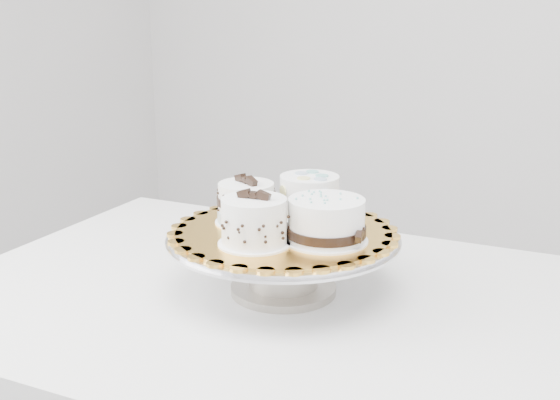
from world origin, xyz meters
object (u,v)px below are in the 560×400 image
Objects in this scene: cake_board at (283,232)px; cake_ribbon at (327,222)px; table at (293,347)px; cake_dots at (309,196)px; cake_banded at (246,204)px; cake_swirl at (254,223)px; cake_stand at (283,252)px.

cake_ribbon reaches higher than cake_board.
cake_dots reaches higher than table.
table is at bearing 14.88° from cake_banded.
cake_swirl is 0.91× the size of cake_dots.
cake_stand reaches higher than table.
table is 3.66× the size of cake_board.
table is 0.19m from cake_board.
table is 8.47× the size of cake_ribbon.
cake_stand is at bearing 78.94° from cake_swirl.
cake_swirl is 1.00× the size of cake_banded.
cake_banded is at bearing -150.84° from cake_dots.
table is at bearing -18.27° from cake_board.
cake_board is 2.96× the size of cake_banded.
cake_swirl is 0.16m from cake_dots.
cake_dots is (-0.00, 0.16, 0.00)m from cake_swirl.
table is 0.24m from cake_banded.
cake_ribbon is at bearing -65.48° from cake_dots.
cake_banded reaches higher than cake_board.
cake_board is at bearing -108.50° from cake_dots.
table is 3.37× the size of cake_stand.
cake_banded is at bearing 157.82° from cake_ribbon.
cake_dots is at bearing 98.00° from table.
cake_banded is at bearing 120.98° from cake_swirl.
cake_banded is (-0.10, 0.01, 0.22)m from table.
cake_dots is 0.12m from cake_ribbon.
cake_ribbon is at bearing -7.91° from table.
cake_swirl is (0.00, -0.08, 0.04)m from cake_board.
cake_ribbon is (0.08, -0.01, 0.03)m from cake_board.
cake_banded is at bearing -179.37° from cake_stand.
cake_swirl reaches higher than cake_ribbon.
cake_dots is 0.85× the size of cake_ribbon.
cake_dots is (-0.00, 0.08, 0.04)m from cake_board.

